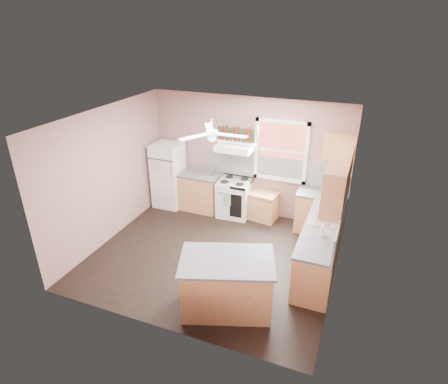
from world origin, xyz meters
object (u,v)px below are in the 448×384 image
at_px(refrigerator, 169,175).
at_px(toaster, 207,171).
at_px(stove, 234,198).
at_px(cart, 262,206).
at_px(island, 227,285).

distance_m(refrigerator, toaster, 0.99).
bearing_deg(refrigerator, stove, 2.21).
relative_size(toaster, cart, 0.43).
relative_size(refrigerator, toaster, 5.55).
height_order(refrigerator, cart, refrigerator).
relative_size(refrigerator, cart, 2.40).
relative_size(refrigerator, stove, 1.81).
bearing_deg(refrigerator, toaster, 5.43).
height_order(refrigerator, island, refrigerator).
xyz_separation_m(refrigerator, stove, (1.64, 0.08, -0.35)).
bearing_deg(cart, island, -76.65).
height_order(stove, cart, stove).
height_order(cart, island, island).
height_order(toaster, stove, toaster).
bearing_deg(toaster, cart, 7.14).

